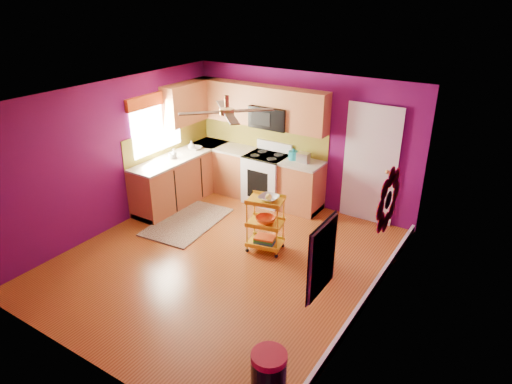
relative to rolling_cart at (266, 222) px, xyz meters
The scene contains 18 objects.
ground 0.88m from the rolling_cart, 122.91° to the right, with size 5.00×5.00×0.00m, color brown.
room_envelope 1.33m from the rolling_cart, 121.09° to the right, with size 4.54×5.04×2.52m.
lower_cabinets 2.12m from the rolling_cart, 145.16° to the left, with size 2.81×2.31×0.94m.
electric_range 1.83m from the rolling_cart, 121.04° to the left, with size 0.76×0.66×1.13m.
upper_cabinetry 2.61m from the rolling_cart, 136.24° to the left, with size 2.80×2.30×1.26m.
left_window 2.92m from the rolling_cart, behind, with size 0.08×1.35×1.08m.
panel_door 2.16m from the rolling_cart, 62.75° to the left, with size 0.95×0.11×2.15m.
right_wall_art 2.27m from the rolling_cart, 27.25° to the right, with size 0.04×2.74×1.04m.
ceiling_fan 1.87m from the rolling_cart, 134.00° to the right, with size 1.01×1.01×0.26m.
shag_rug 1.72m from the rolling_cart, behind, with size 0.98×1.60×0.02m, color black.
rolling_cart is the anchor object (origin of this frame).
trash_can 2.98m from the rolling_cart, 57.88° to the right, with size 0.39×0.41×0.68m.
teal_kettle 1.77m from the rolling_cart, 104.39° to the left, with size 0.18×0.18×0.21m.
toaster 1.70m from the rolling_cart, 97.08° to the left, with size 0.22×0.15×0.18m, color beige.
soap_bottle_a 2.43m from the rolling_cart, 167.53° to the left, with size 0.08×0.08×0.18m, color #EA3F72.
soap_bottle_b 2.62m from the rolling_cart, 155.75° to the left, with size 0.14×0.14×0.18m, color white.
counter_dish 2.58m from the rolling_cart, 154.24° to the left, with size 0.23×0.23×0.06m, color white.
counter_cup 2.41m from the rolling_cart, 168.67° to the left, with size 0.13×0.13×0.10m, color white.
Camera 1 is at (3.64, -4.75, 3.85)m, focal length 32.00 mm.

